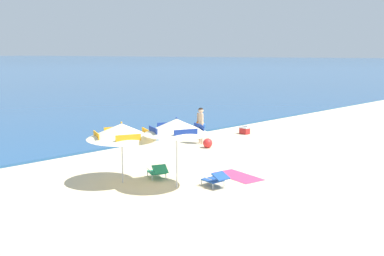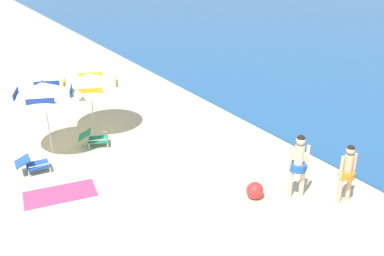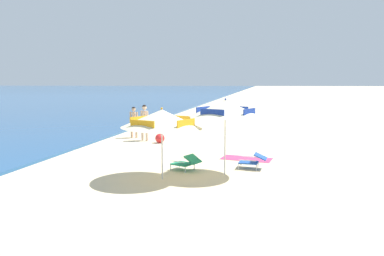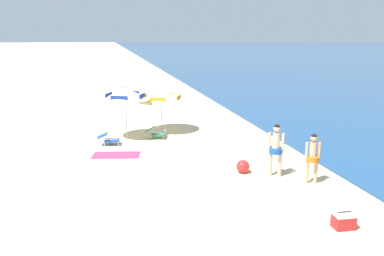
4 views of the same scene
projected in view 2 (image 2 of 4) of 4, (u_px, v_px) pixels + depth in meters
beach_umbrella_striped_main at (43, 90)px, 12.65m from camera, size 2.99×2.99×2.31m
beach_umbrella_striped_second at (90, 81)px, 14.26m from camera, size 2.38×2.39×2.07m
lounge_chair_under_umbrella at (94, 138)px, 13.76m from camera, size 0.84×1.02×0.52m
lounge_chair_beside_umbrella at (32, 164)px, 12.22m from camera, size 0.64×0.93×0.51m
person_standing_near_shore at (347, 170)px, 10.63m from camera, size 0.39×0.46×1.58m
person_standing_beside at (298, 162)px, 10.80m from camera, size 0.42×0.46×1.73m
beach_ball at (255, 191)px, 11.06m from camera, size 0.44×0.44×0.44m
beach_towel at (60, 194)px, 11.31m from camera, size 1.21×1.93×0.01m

